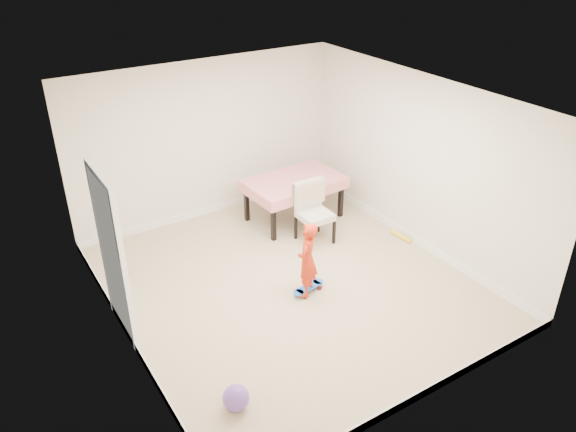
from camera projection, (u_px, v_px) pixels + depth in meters
ground at (290, 284)px, 7.75m from camera, size 5.00×5.00×0.00m
ceiling at (290, 102)px, 6.52m from camera, size 4.50×5.00×0.04m
wall_back at (207, 141)px, 8.97m from camera, size 4.50×0.04×2.60m
wall_front at (431, 301)px, 5.29m from camera, size 4.50×0.04×2.60m
wall_left at (117, 250)px, 6.09m from camera, size 0.04×5.00×2.60m
wall_right at (419, 163)px, 8.18m from camera, size 0.04×5.00×2.60m
door at (113, 258)px, 6.44m from camera, size 0.11×0.94×2.11m
baseboard_back at (211, 209)px, 9.57m from camera, size 4.50×0.02×0.12m
baseboard_front at (417, 396)px, 5.88m from camera, size 4.50×0.02×0.12m
baseboard_left at (131, 339)px, 6.67m from camera, size 0.02×5.00×0.12m
baseboard_right at (410, 236)px, 8.78m from camera, size 0.02×5.00×0.12m
dining_table at (294, 199)px, 9.25m from camera, size 1.59×1.06×0.72m
dining_chair at (315, 214)px, 8.54m from camera, size 0.53×0.61×0.96m
skateboard at (308, 289)px, 7.59m from camera, size 0.54×0.28×0.08m
child at (307, 262)px, 7.28m from camera, size 0.46×0.44×1.05m
balloon at (236, 398)px, 5.75m from camera, size 0.28×0.28×0.28m
foam_toy at (401, 236)px, 8.83m from camera, size 0.08×0.40×0.06m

